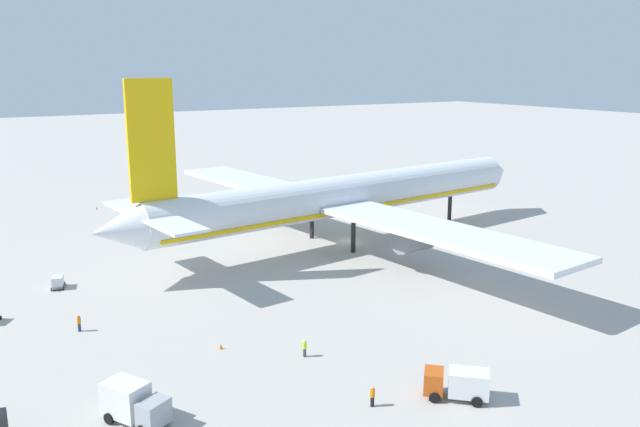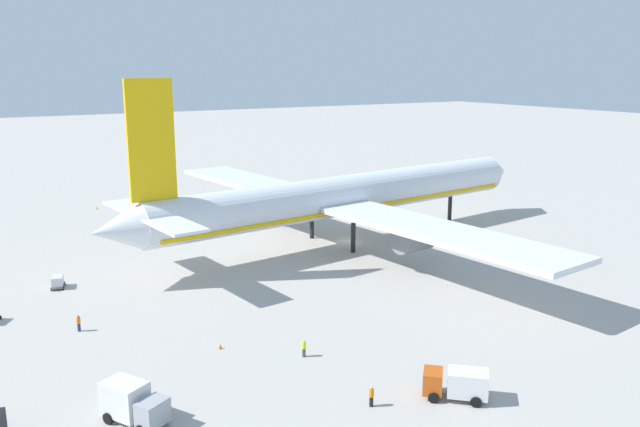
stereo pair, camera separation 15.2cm
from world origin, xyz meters
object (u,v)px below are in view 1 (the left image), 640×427
(service_truck_1, at_px, (133,403))
(ground_worker_1, at_px, (305,348))
(traffic_cone_1, at_px, (221,346))
(airliner, at_px, (341,197))
(ground_worker_2, at_px, (79,323))
(service_truck_2, at_px, (458,383))
(baggage_cart_0, at_px, (58,282))
(ground_worker_3, at_px, (372,396))
(traffic_cone_2, at_px, (97,208))

(service_truck_1, relative_size, ground_worker_1, 3.47)
(traffic_cone_1, bearing_deg, ground_worker_1, -42.71)
(airliner, distance_m, ground_worker_2, 44.85)
(service_truck_2, xyz_separation_m, ground_worker_1, (-6.91, 13.33, -0.56))
(baggage_cart_0, bearing_deg, traffic_cone_1, -68.77)
(service_truck_2, bearing_deg, ground_worker_1, 117.42)
(service_truck_2, bearing_deg, traffic_cone_1, 124.49)
(ground_worker_3, height_order, traffic_cone_2, ground_worker_3)
(service_truck_1, bearing_deg, airliner, 40.41)
(airliner, bearing_deg, traffic_cone_1, -139.32)
(service_truck_1, distance_m, ground_worker_2, 20.48)
(service_truck_1, xyz_separation_m, ground_worker_3, (17.11, -7.46, -0.77))
(service_truck_2, distance_m, ground_worker_1, 15.03)
(airliner, height_order, traffic_cone_1, airliner)
(traffic_cone_1, xyz_separation_m, traffic_cone_2, (3.75, 70.92, 0.00))
(ground_worker_1, height_order, ground_worker_3, ground_worker_3)
(airliner, xyz_separation_m, ground_worker_1, (-24.75, -32.20, -6.41))
(service_truck_1, bearing_deg, service_truck_2, -22.80)
(baggage_cart_0, distance_m, ground_worker_1, 36.53)
(airliner, xyz_separation_m, traffic_cone_1, (-30.88, -26.54, -6.98))
(baggage_cart_0, xyz_separation_m, ground_worker_2, (-0.45, -15.38, 0.07))
(traffic_cone_2, bearing_deg, service_truck_1, -100.33)
(traffic_cone_1, bearing_deg, baggage_cart_0, 111.23)
(airliner, height_order, baggage_cart_0, airliner)
(service_truck_1, height_order, traffic_cone_2, service_truck_1)
(service_truck_2, relative_size, baggage_cart_0, 1.66)
(traffic_cone_1, bearing_deg, ground_worker_3, -69.01)
(baggage_cart_0, bearing_deg, ground_worker_1, -63.01)
(traffic_cone_2, bearing_deg, ground_worker_1, -88.22)
(baggage_cart_0, xyz_separation_m, ground_worker_3, (16.75, -43.31, 0.07))
(service_truck_2, distance_m, ground_worker_2, 38.77)
(ground_worker_1, relative_size, traffic_cone_1, 3.05)
(ground_worker_2, height_order, ground_worker_3, ground_worker_2)
(service_truck_1, xyz_separation_m, service_truck_2, (23.86, -10.03, -0.24))
(ground_worker_1, height_order, traffic_cone_2, ground_worker_1)
(service_truck_1, relative_size, traffic_cone_1, 10.57)
(ground_worker_2, distance_m, traffic_cone_2, 61.20)
(ground_worker_1, relative_size, traffic_cone_2, 3.05)
(service_truck_1, xyz_separation_m, ground_worker_2, (-0.08, 20.46, -0.77))
(service_truck_1, xyz_separation_m, baggage_cart_0, (0.37, 35.85, -0.84))
(service_truck_2, height_order, traffic_cone_2, service_truck_2)
(ground_worker_3, relative_size, traffic_cone_2, 3.13)
(service_truck_1, bearing_deg, ground_worker_1, 11.01)
(service_truck_1, bearing_deg, ground_worker_3, -23.56)
(ground_worker_1, bearing_deg, service_truck_1, -168.99)
(ground_worker_2, bearing_deg, airliner, 19.79)
(service_truck_1, bearing_deg, traffic_cone_1, 39.64)
(ground_worker_1, bearing_deg, baggage_cart_0, 116.99)
(ground_worker_3, bearing_deg, ground_worker_2, 121.62)
(airliner, bearing_deg, ground_worker_3, -119.78)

